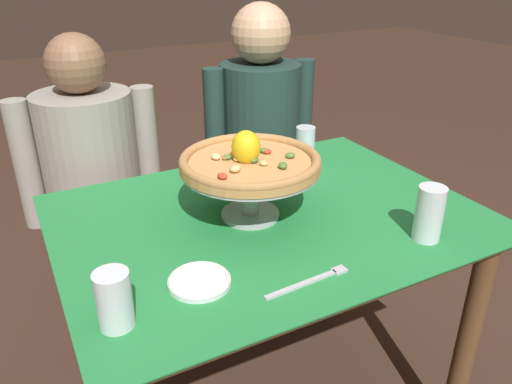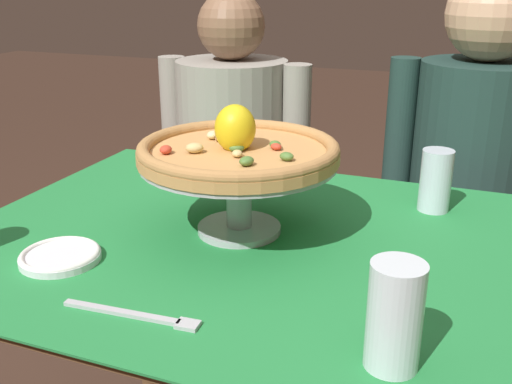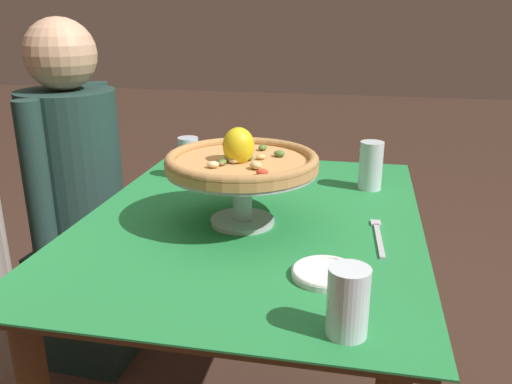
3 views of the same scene
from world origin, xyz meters
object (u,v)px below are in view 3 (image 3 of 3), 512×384
at_px(water_glass_front_right, 371,169).
at_px(dinner_fork, 378,236).
at_px(pizza_stand, 242,184).
at_px(water_glass_back_right, 189,160).
at_px(diner_right, 79,209).
at_px(water_glass_front_left, 348,306).
at_px(side_plate, 326,273).
at_px(pizza, 242,160).

relative_size(water_glass_front_right, dinner_fork, 0.66).
height_order(pizza_stand, water_glass_back_right, pizza_stand).
distance_m(water_glass_back_right, diner_right, 0.49).
bearing_deg(water_glass_front_left, water_glass_back_right, 34.34).
bearing_deg(water_glass_front_right, water_glass_back_right, 90.26).
bearing_deg(diner_right, water_glass_front_left, -130.76).
bearing_deg(water_glass_front_right, diner_right, 86.39).
relative_size(water_glass_front_left, side_plate, 0.87).
xyz_separation_m(water_glass_front_right, water_glass_back_right, (-0.00, 0.55, -0.00)).
bearing_deg(pizza, dinner_fork, -93.13).
bearing_deg(diner_right, water_glass_back_right, -98.47).
distance_m(pizza_stand, pizza, 0.06).
bearing_deg(water_glass_front_right, pizza_stand, 137.40).
relative_size(pizza_stand, water_glass_front_right, 2.56).
xyz_separation_m(pizza_stand, water_glass_back_right, (0.33, 0.24, -0.04)).
bearing_deg(side_plate, water_glass_front_right, -8.39).
bearing_deg(water_glass_front_left, pizza, 32.54).
height_order(water_glass_front_right, dinner_fork, water_glass_front_right).
xyz_separation_m(water_glass_front_left, dinner_fork, (0.40, -0.06, -0.05)).
relative_size(pizza_stand, water_glass_back_right, 2.81).
relative_size(dinner_fork, diner_right, 0.17).
relative_size(water_glass_back_right, diner_right, 0.10).
relative_size(side_plate, dinner_fork, 0.64).
bearing_deg(water_glass_front_right, dinner_fork, -176.59).
bearing_deg(water_glass_front_left, pizza_stand, 32.45).
xyz_separation_m(water_glass_front_left, side_plate, (0.19, 0.05, -0.04)).
bearing_deg(diner_right, side_plate, -124.98).
bearing_deg(side_plate, dinner_fork, -25.73).
distance_m(side_plate, diner_right, 1.11).
xyz_separation_m(pizza, diner_right, (0.39, 0.68, -0.32)).
bearing_deg(pizza_stand, water_glass_back_right, 36.65).
height_order(water_glass_front_right, water_glass_front_left, water_glass_front_right).
distance_m(water_glass_front_left, diner_right, 1.27).
xyz_separation_m(side_plate, dinner_fork, (0.22, -0.10, -0.01)).
xyz_separation_m(pizza, side_plate, (-0.23, -0.22, -0.15)).
xyz_separation_m(pizza_stand, side_plate, (-0.24, -0.22, -0.09)).
distance_m(pizza, side_plate, 0.36).
distance_m(water_glass_front_right, water_glass_front_left, 0.75).
bearing_deg(pizza, pizza_stand, -19.37).
bearing_deg(pizza_stand, side_plate, -136.81).
bearing_deg(dinner_fork, water_glass_back_right, 58.64).
bearing_deg(pizza, water_glass_front_left, -147.46).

